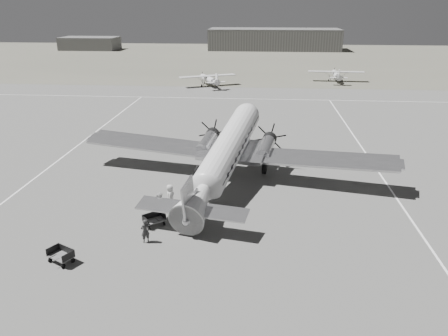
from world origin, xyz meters
TOP-DOWN VIEW (x-y plane):
  - ground at (0.00, 0.00)m, footprint 260.00×260.00m
  - taxi_line_right at (12.00, 0.00)m, footprint 0.15×80.00m
  - taxi_line_left at (-18.00, 10.00)m, footprint 0.15×60.00m
  - taxi_line_horizon at (0.00, 40.00)m, footprint 90.00×0.15m
  - grass_infield at (0.00, 95.00)m, footprint 260.00×90.00m
  - hangar_main at (5.00, 120.00)m, footprint 42.00×14.00m
  - shed_secondary at (-55.00, 115.00)m, footprint 18.00×10.00m
  - dc3_airliner at (-1.41, 4.85)m, footprint 30.86×24.24m
  - light_plane_left at (-8.24, 50.55)m, footprint 13.38×12.48m
  - light_plane_right at (15.61, 57.71)m, footprint 11.02×9.09m
  - baggage_cart_near at (-5.68, -2.80)m, footprint 1.81×1.75m
  - baggage_cart_far at (-10.02, -7.69)m, footprint 1.85×1.66m
  - ground_crew at (-5.72, -4.98)m, footprint 0.68×0.64m
  - ramp_agent at (-5.46, -1.72)m, footprint 0.91×1.08m
  - passenger at (-5.12, 0.00)m, footprint 0.68×0.96m

SIDE VIEW (x-z plane):
  - ground at x=0.00m, z-range 0.00..0.00m
  - grass_infield at x=0.00m, z-range 0.00..0.01m
  - taxi_line_right at x=12.00m, z-range 0.00..0.01m
  - taxi_line_left at x=-18.00m, z-range 0.00..0.01m
  - taxi_line_horizon at x=0.00m, z-range 0.00..0.01m
  - baggage_cart_near at x=-5.68m, z-range 0.00..0.84m
  - baggage_cart_far at x=-10.02m, z-range 0.00..0.86m
  - ground_crew at x=-5.72m, z-range 0.00..1.56m
  - passenger at x=-5.12m, z-range 0.00..1.85m
  - ramp_agent at x=-5.46m, z-range 0.00..1.97m
  - light_plane_left at x=-8.24m, z-range 0.00..2.21m
  - light_plane_right at x=15.61m, z-range 0.00..2.22m
  - shed_secondary at x=-55.00m, z-range 0.00..4.00m
  - dc3_airliner at x=-1.41m, z-range 0.00..5.26m
  - hangar_main at x=5.00m, z-range 0.00..6.60m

